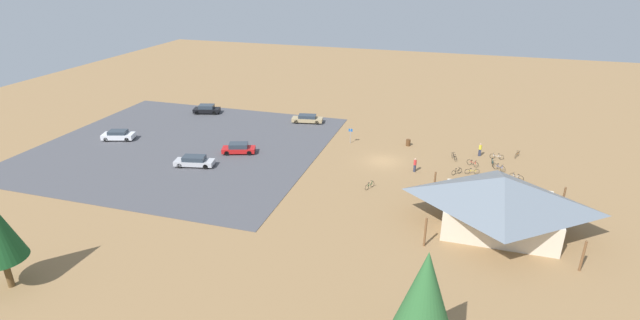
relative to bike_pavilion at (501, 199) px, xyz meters
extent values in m
plane|color=#937047|center=(13.21, -12.94, -3.08)|extent=(160.00, 160.00, 0.00)
cube|color=#4C4C51|center=(40.45, -10.31, -3.05)|extent=(37.68, 35.49, 0.05)
cube|color=beige|center=(0.00, 0.00, -1.66)|extent=(10.01, 7.58, 2.84)
pyramid|color=slate|center=(0.00, 0.00, 1.02)|extent=(13.04, 10.61, 2.53)
cylinder|color=brown|center=(-6.29, -5.08, -1.66)|extent=(0.20, 0.20, 2.84)
cylinder|color=brown|center=(6.29, -5.08, -1.66)|extent=(0.20, 0.20, 2.84)
cylinder|color=brown|center=(-6.29, 5.08, -1.66)|extent=(0.20, 0.20, 2.84)
cylinder|color=brown|center=(6.29, 5.08, -1.66)|extent=(0.20, 0.20, 2.84)
cylinder|color=brown|center=(10.85, -19.40, -2.63)|extent=(0.60, 0.60, 0.90)
cylinder|color=#99999E|center=(18.68, -18.04, -1.98)|extent=(0.08, 0.08, 2.20)
cube|color=#1959B2|center=(18.68, -18.04, -1.18)|extent=(0.56, 0.04, 0.40)
cone|color=#2D6633|center=(5.35, 18.94, 2.41)|extent=(3.86, 3.86, 5.92)
cylinder|color=brown|center=(36.63, 20.30, -1.78)|extent=(0.48, 0.48, 2.60)
torus|color=black|center=(4.42, -15.68, -2.73)|extent=(0.29, 0.66, 0.70)
torus|color=black|center=(4.80, -16.66, -2.73)|extent=(0.29, 0.66, 0.70)
cylinder|color=black|center=(4.61, -16.17, -2.62)|extent=(0.39, 0.92, 0.04)
cylinder|color=black|center=(4.54, -15.99, -2.52)|extent=(0.04, 0.04, 0.43)
cube|color=black|center=(4.54, -15.99, -2.30)|extent=(0.15, 0.22, 0.05)
cylinder|color=black|center=(4.76, -16.56, -2.50)|extent=(0.04, 0.04, 0.46)
cylinder|color=black|center=(4.76, -16.56, -2.27)|extent=(0.46, 0.21, 0.03)
torus|color=black|center=(8.55, -4.93, -2.70)|extent=(0.70, 0.37, 0.76)
torus|color=black|center=(7.61, -5.39, -2.70)|extent=(0.70, 0.37, 0.76)
cylinder|color=#722D9E|center=(8.08, -5.16, -2.57)|extent=(0.88, 0.46, 0.04)
cylinder|color=#722D9E|center=(8.25, -5.08, -2.47)|extent=(0.04, 0.04, 0.46)
cube|color=black|center=(8.25, -5.08, -2.24)|extent=(0.21, 0.16, 0.05)
cylinder|color=#722D9E|center=(7.70, -5.35, -2.44)|extent=(0.04, 0.04, 0.51)
cylinder|color=black|center=(7.70, -5.35, -2.19)|extent=(0.24, 0.45, 0.03)
torus|color=black|center=(-2.97, -18.93, -2.75)|extent=(0.29, 0.63, 0.66)
torus|color=black|center=(-3.34, -19.84, -2.75)|extent=(0.29, 0.63, 0.66)
cylinder|color=orange|center=(-3.15, -19.38, -2.64)|extent=(0.37, 0.85, 0.04)
cylinder|color=orange|center=(-3.09, -19.22, -2.54)|extent=(0.04, 0.04, 0.41)
cube|color=black|center=(-3.09, -19.22, -2.34)|extent=(0.15, 0.22, 0.05)
cylinder|color=orange|center=(-3.30, -19.74, -2.54)|extent=(0.04, 0.04, 0.42)
cylinder|color=black|center=(-3.30, -19.74, -2.33)|extent=(0.46, 0.21, 0.03)
torus|color=black|center=(13.47, -4.36, -2.75)|extent=(0.32, 0.62, 0.66)
torus|color=black|center=(13.04, -5.28, -2.75)|extent=(0.32, 0.62, 0.66)
cylinder|color=#1E7F38|center=(13.25, -4.82, -2.64)|extent=(0.43, 0.86, 0.04)
cylinder|color=#1E7F38|center=(13.33, -4.65, -2.53)|extent=(0.04, 0.04, 0.43)
cube|color=black|center=(13.33, -4.65, -2.32)|extent=(0.16, 0.22, 0.05)
cylinder|color=#1E7F38|center=(13.08, -5.18, -2.51)|extent=(0.04, 0.04, 0.48)
cylinder|color=black|center=(13.08, -5.18, -2.27)|extent=(0.45, 0.23, 0.03)
torus|color=black|center=(0.02, -16.25, -2.71)|extent=(0.10, 0.73, 0.73)
torus|color=black|center=(-0.06, -15.26, -2.71)|extent=(0.10, 0.73, 0.73)
cylinder|color=#197A7F|center=(-0.02, -15.75, -2.59)|extent=(0.11, 0.92, 0.04)
cylinder|color=#197A7F|center=(-0.01, -15.93, -2.48)|extent=(0.04, 0.04, 0.46)
cube|color=black|center=(-0.01, -15.93, -2.25)|extent=(0.10, 0.21, 0.05)
cylinder|color=#197A7F|center=(-0.05, -15.36, -2.49)|extent=(0.04, 0.04, 0.44)
cylinder|color=black|center=(-0.05, -15.36, -2.27)|extent=(0.48, 0.07, 0.03)
torus|color=black|center=(2.90, -12.06, -2.76)|extent=(0.63, 0.19, 0.64)
torus|color=black|center=(1.85, -12.32, -2.76)|extent=(0.63, 0.19, 0.64)
cylinder|color=yellow|center=(2.37, -12.19, -2.65)|extent=(0.98, 0.27, 0.04)
cylinder|color=yellow|center=(2.56, -12.14, -2.56)|extent=(0.04, 0.04, 0.39)
cube|color=black|center=(2.56, -12.14, -2.37)|extent=(0.21, 0.13, 0.05)
cylinder|color=yellow|center=(1.95, -12.29, -2.57)|extent=(0.04, 0.04, 0.38)
cylinder|color=black|center=(1.95, -12.29, -2.37)|extent=(0.15, 0.47, 0.03)
torus|color=black|center=(-3.04, -11.86, -2.75)|extent=(0.60, 0.34, 0.65)
torus|color=black|center=(-2.15, -12.33, -2.75)|extent=(0.60, 0.34, 0.65)
cylinder|color=#B7B7BC|center=(-2.59, -12.09, -2.64)|extent=(0.84, 0.47, 0.04)
cylinder|color=#B7B7BC|center=(-2.75, -12.01, -2.57)|extent=(0.04, 0.04, 0.37)
cube|color=black|center=(-2.75, -12.01, -2.38)|extent=(0.21, 0.16, 0.05)
cylinder|color=#B7B7BC|center=(-2.24, -12.28, -2.54)|extent=(0.04, 0.04, 0.42)
cylinder|color=black|center=(-2.24, -12.28, -2.33)|extent=(0.25, 0.44, 0.03)
torus|color=black|center=(2.72, -14.98, -2.72)|extent=(0.61, 0.43, 0.71)
torus|color=black|center=(1.93, -14.44, -2.72)|extent=(0.61, 0.43, 0.71)
cylinder|color=red|center=(2.33, -14.71, -2.61)|extent=(0.75, 0.52, 0.04)
cylinder|color=red|center=(2.47, -14.81, -2.54)|extent=(0.04, 0.04, 0.37)
cube|color=black|center=(2.47, -14.81, -2.36)|extent=(0.21, 0.18, 0.05)
cylinder|color=red|center=(2.01, -14.50, -2.49)|extent=(0.04, 0.04, 0.46)
cylinder|color=black|center=(2.01, -14.50, -2.26)|extent=(0.30, 0.42, 0.03)
torus|color=black|center=(-0.35, -14.56, -2.71)|extent=(0.60, 0.48, 0.73)
torus|color=black|center=(-1.15, -13.94, -2.71)|extent=(0.60, 0.48, 0.73)
cylinder|color=#2347B7|center=(-0.75, -14.25, -2.59)|extent=(0.76, 0.60, 0.04)
cylinder|color=#2347B7|center=(-0.60, -14.36, -2.49)|extent=(0.04, 0.04, 0.45)
cube|color=black|center=(-0.60, -14.36, -2.26)|extent=(0.21, 0.19, 0.05)
cylinder|color=#2347B7|center=(-1.07, -14.00, -2.47)|extent=(0.04, 0.04, 0.48)
cylinder|color=black|center=(-1.07, -14.00, -2.23)|extent=(0.32, 0.40, 0.03)
torus|color=black|center=(-1.16, -17.90, -2.76)|extent=(0.65, 0.11, 0.65)
torus|color=black|center=(-0.08, -18.02, -2.76)|extent=(0.65, 0.11, 0.65)
cylinder|color=silver|center=(-0.62, -17.96, -2.65)|extent=(1.00, 0.15, 0.04)
cylinder|color=silver|center=(-0.82, -17.93, -2.55)|extent=(0.04, 0.04, 0.41)
cube|color=black|center=(-0.82, -17.93, -2.34)|extent=(0.21, 0.10, 0.05)
cylinder|color=silver|center=(-0.19, -18.01, -2.54)|extent=(0.04, 0.04, 0.43)
cylinder|color=black|center=(-0.19, -18.01, -2.32)|extent=(0.09, 0.48, 0.03)
torus|color=black|center=(4.44, -11.24, -2.75)|extent=(0.47, 0.50, 0.65)
torus|color=black|center=(3.78, -11.95, -2.75)|extent=(0.47, 0.50, 0.65)
cylinder|color=black|center=(4.11, -11.60, -2.65)|extent=(0.64, 0.68, 0.04)
cylinder|color=black|center=(4.23, -11.47, -2.54)|extent=(0.04, 0.04, 0.43)
cube|color=black|center=(4.23, -11.47, -2.32)|extent=(0.19, 0.20, 0.05)
cylinder|color=black|center=(3.85, -11.88, -2.53)|extent=(0.04, 0.04, 0.45)
cylinder|color=black|center=(3.85, -11.88, -2.30)|extent=(0.37, 0.35, 0.03)
cube|color=#BCBCC1|center=(35.15, -4.53, -2.53)|extent=(5.05, 2.68, 0.56)
cube|color=#2D3842|center=(35.15, -4.53, -1.97)|extent=(2.94, 2.04, 0.55)
cylinder|color=black|center=(36.59, -3.46, -2.71)|extent=(0.67, 0.35, 0.64)
cylinder|color=black|center=(36.90, -4.93, -2.71)|extent=(0.67, 0.35, 0.64)
cylinder|color=black|center=(33.40, -4.13, -2.71)|extent=(0.67, 0.35, 0.64)
cylinder|color=black|center=(33.71, -5.60, -2.71)|extent=(0.67, 0.35, 0.64)
cube|color=tan|center=(27.20, -24.71, -2.53)|extent=(4.98, 2.51, 0.56)
cube|color=#2D3842|center=(27.20, -24.71, -2.01)|extent=(2.88, 1.95, 0.48)
cylinder|color=black|center=(28.66, -23.69, -2.71)|extent=(0.67, 0.33, 0.64)
cylinder|color=black|center=(28.92, -25.17, -2.71)|extent=(0.67, 0.33, 0.64)
cylinder|color=black|center=(25.48, -24.24, -2.71)|extent=(0.67, 0.33, 0.64)
cylinder|color=black|center=(25.74, -25.72, -2.71)|extent=(0.67, 0.33, 0.64)
cube|color=white|center=(50.31, -9.64, -2.46)|extent=(4.68, 3.05, 0.69)
cube|color=#2D3842|center=(50.31, -9.64, -1.89)|extent=(2.79, 2.28, 0.46)
cylinder|color=black|center=(51.48, -8.42, -2.71)|extent=(0.68, 0.40, 0.64)
cylinder|color=black|center=(51.96, -10.00, -2.71)|extent=(0.68, 0.40, 0.64)
cylinder|color=black|center=(48.67, -9.27, -2.71)|extent=(0.68, 0.40, 0.64)
cylinder|color=black|center=(49.14, -10.85, -2.71)|extent=(0.68, 0.40, 0.64)
cube|color=red|center=(31.81, -9.99, -2.52)|extent=(4.61, 3.01, 0.57)
cube|color=#2D3842|center=(31.81, -9.99, -1.93)|extent=(2.76, 2.22, 0.60)
cylinder|color=black|center=(32.95, -8.81, -2.71)|extent=(0.68, 0.41, 0.64)
cylinder|color=black|center=(33.43, -10.26, -2.71)|extent=(0.68, 0.41, 0.64)
cylinder|color=black|center=(30.19, -9.73, -2.71)|extent=(0.68, 0.41, 0.64)
cylinder|color=black|center=(30.67, -11.18, -2.71)|extent=(0.68, 0.41, 0.64)
cube|color=black|center=(44.70, -24.50, -2.49)|extent=(4.56, 2.92, 0.63)
cube|color=#2D3842|center=(44.70, -24.50, -1.88)|extent=(2.71, 2.22, 0.59)
cylinder|color=black|center=(45.86, -23.32, -2.71)|extent=(0.68, 0.38, 0.64)
cylinder|color=black|center=(46.30, -24.93, -2.71)|extent=(0.68, 0.38, 0.64)
cylinder|color=black|center=(43.10, -24.06, -2.71)|extent=(0.68, 0.38, 0.64)
cylinder|color=black|center=(43.53, -25.67, -2.71)|extent=(0.68, 0.38, 0.64)
cube|color=#2D3347|center=(1.50, -18.41, -2.62)|extent=(0.33, 0.26, 0.92)
cylinder|color=yellow|center=(1.50, -18.41, -1.87)|extent=(0.36, 0.36, 0.56)
sphere|color=tan|center=(1.50, -18.41, -1.47)|extent=(0.24, 0.24, 0.24)
cube|color=#2D3347|center=(9.00, -10.94, -2.63)|extent=(0.29, 0.35, 0.89)
cylinder|color=red|center=(9.00, -10.94, -1.89)|extent=(0.36, 0.36, 0.58)
sphere|color=tan|center=(9.00, -10.94, -1.48)|extent=(0.24, 0.24, 0.24)
camera|label=1|loc=(4.64, 42.28, 20.51)|focal=26.65mm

